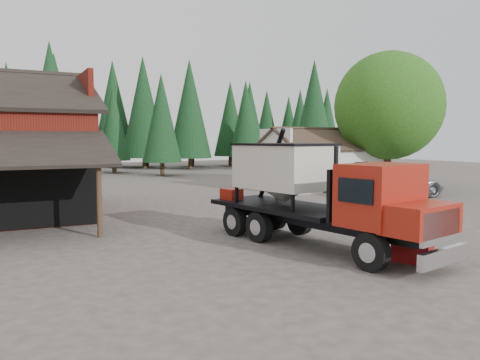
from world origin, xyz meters
name	(u,v)px	position (x,y,z in m)	size (l,w,h in m)	color
ground	(255,233)	(0.00, 0.00, 0.00)	(120.00, 120.00, 0.00)	#4B403B
farmhouse	(319,166)	(13.00, 13.00, 1.67)	(8.60, 6.42, 4.65)	silver
deciduous_tree	(389,110)	(17.01, 9.97, 5.91)	(8.00, 8.00, 10.20)	#382619
conifer_backdrop	(82,171)	(0.00, 42.00, 0.00)	(76.00, 16.00, 16.00)	black
near_pine_b	(162,118)	(6.00, 30.00, 5.89)	(3.96, 3.96, 10.40)	#382619
near_pine_c	(314,110)	(22.00, 26.00, 6.89)	(4.84, 4.84, 12.40)	#382619
near_pine_d	(51,102)	(-4.00, 34.00, 7.39)	(5.28, 5.28, 13.40)	#382619
feed_truck	(316,191)	(0.76, -2.97, 1.94)	(4.17, 9.51, 4.16)	black
silver_car	(396,183)	(13.98, 6.14, 0.87)	(2.90, 6.29, 1.75)	#AAACB2
equip_box	(412,252)	(2.14, -6.00, 0.30)	(0.70, 1.10, 0.60)	maroon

